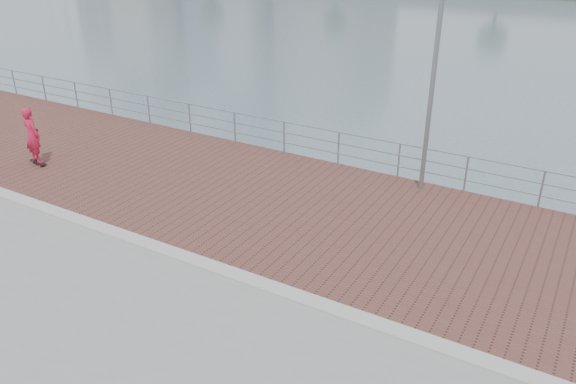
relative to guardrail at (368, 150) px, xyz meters
The scene contains 7 objects.
water 7.50m from the guardrail, 90.00° to the right, with size 400.00×400.00×0.00m, color slate.
brick_lane 3.47m from the guardrail, 90.00° to the right, with size 40.00×6.80×0.02m, color brown.
curb 7.03m from the guardrail, 90.00° to the right, with size 40.00×0.40×0.06m, color #B7B5AD.
guardrail is the anchor object (origin of this frame).
street_lamp 4.65m from the guardrail, 27.16° to the right, with size 0.49×1.43×6.75m.
skateboard 10.73m from the guardrail, 152.11° to the right, with size 0.79×0.33×0.09m.
skateboarder 10.72m from the guardrail, 152.11° to the right, with size 0.67×0.44×1.83m, color red.
Camera 1 is at (6.14, -8.49, 7.15)m, focal length 35.00 mm.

